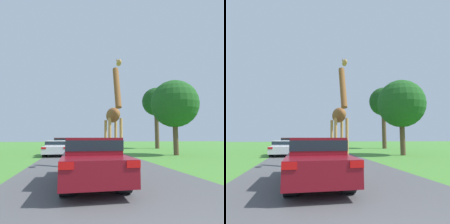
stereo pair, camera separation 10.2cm
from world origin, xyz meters
TOP-DOWN VIEW (x-y plane):
  - road at (0.00, 30.00)m, footprint 6.75×120.00m
  - giraffe_near_road at (1.00, 9.26)m, footprint 0.82×2.81m
  - car_lead_maroon at (-0.57, 5.07)m, footprint 1.81×4.51m
  - car_queue_right at (-2.50, 16.10)m, footprint 1.94×4.66m
  - car_queue_left at (2.50, 24.05)m, footprint 1.99×4.67m
  - car_far_ahead at (-2.40, 21.55)m, footprint 1.77×4.71m
  - tree_left_edge at (7.41, 14.25)m, footprint 4.11×4.11m
  - tree_right_cluster at (10.29, 24.76)m, footprint 3.98×3.98m

SIDE VIEW (x-z plane):
  - road at x=0.00m, z-range 0.00..0.00m
  - car_queue_right at x=-2.50m, z-range 0.05..1.28m
  - car_queue_left at x=2.50m, z-range 0.05..1.40m
  - car_lead_maroon at x=-0.57m, z-range 0.06..1.51m
  - car_far_ahead at x=-2.40m, z-range 0.05..1.52m
  - giraffe_near_road at x=1.00m, z-range -0.05..5.49m
  - tree_left_edge at x=7.41m, z-range 1.15..7.63m
  - tree_right_cluster at x=10.29m, z-range 2.19..10.77m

